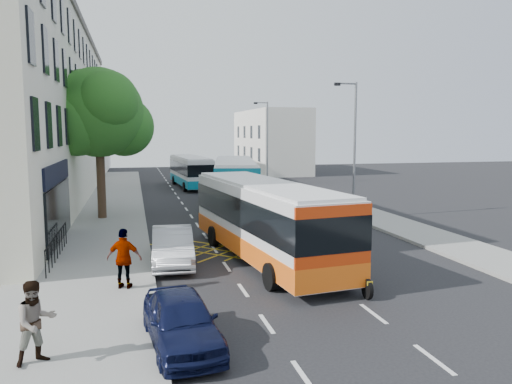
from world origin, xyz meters
TOP-DOWN VIEW (x-y plane):
  - ground at (0.00, 0.00)m, footprint 120.00×120.00m
  - pavement_left at (-8.50, 15.00)m, footprint 5.00×70.00m
  - pavement_right at (7.50, 15.00)m, footprint 3.00×70.00m
  - terrace_main at (-14.00, 24.49)m, footprint 8.30×45.00m
  - terrace_far at (-14.00, 55.00)m, footprint 8.00×20.00m
  - building_right at (11.00, 48.00)m, footprint 6.00×18.00m
  - street_tree at (-8.51, 14.97)m, footprint 6.30×5.70m
  - lamp_near at (6.20, 12.00)m, footprint 1.45×0.15m
  - lamp_far at (6.20, 32.00)m, footprint 1.45×0.15m
  - railings at (-9.70, 5.30)m, footprint 0.08×5.60m
  - bus_near at (-1.48, 3.71)m, footprint 4.01×11.63m
  - bus_mid at (0.21, 18.01)m, footprint 4.81×12.10m
  - bus_far at (-1.36, 31.60)m, footprint 3.12×10.49m
  - motorbike at (0.42, -1.05)m, footprint 0.65×2.17m
  - parked_car_blue at (-5.60, -3.91)m, footprint 1.95×4.07m
  - parked_car_silver at (-5.21, 3.83)m, footprint 1.79×4.52m
  - red_hatchback at (2.57, 20.82)m, footprint 2.47×5.01m
  - distant_car_grey at (0.92, 40.35)m, footprint 2.49×4.96m
  - distant_car_dark at (5.50, 44.94)m, footprint 1.66×4.41m
  - pedestrian_near at (-8.81, -4.31)m, footprint 1.14×1.06m
  - pedestrian_far at (-7.00, 0.72)m, footprint 1.25×0.82m

SIDE VIEW (x-z plane):
  - ground at x=0.00m, z-range 0.00..0.00m
  - pavement_left at x=-8.50m, z-range 0.00..0.15m
  - pavement_right at x=7.50m, z-range 0.00..0.15m
  - parked_car_blue at x=-5.60m, z-range 0.00..1.34m
  - distant_car_grey at x=0.92m, z-range 0.00..1.35m
  - red_hatchback at x=2.57m, z-range 0.00..1.40m
  - distant_car_dark at x=5.50m, z-range 0.00..1.44m
  - railings at x=-9.70m, z-range 0.15..1.29m
  - parked_car_silver at x=-5.21m, z-range 0.00..1.46m
  - motorbike at x=0.42m, z-range -0.06..1.87m
  - pedestrian_near at x=-8.81m, z-range 0.15..2.02m
  - pedestrian_far at x=-7.00m, z-range 0.15..2.13m
  - bus_far at x=-1.36m, z-range 0.08..2.99m
  - bus_near at x=-1.48m, z-range 0.08..3.29m
  - bus_mid at x=0.21m, z-range 0.09..3.41m
  - building_right at x=11.00m, z-range 0.00..8.00m
  - lamp_near at x=6.20m, z-range 0.62..8.62m
  - lamp_far at x=6.20m, z-range 0.62..8.62m
  - terrace_far at x=-14.00m, z-range 0.00..10.00m
  - street_tree at x=-8.51m, z-range 1.89..10.69m
  - terrace_main at x=-14.00m, z-range 0.01..13.51m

